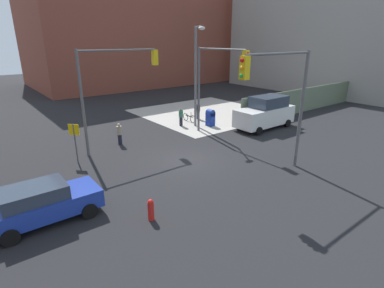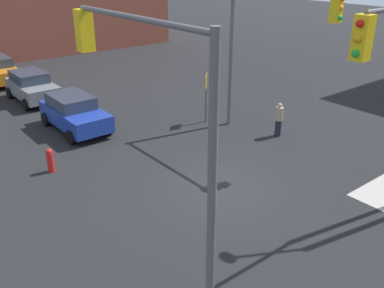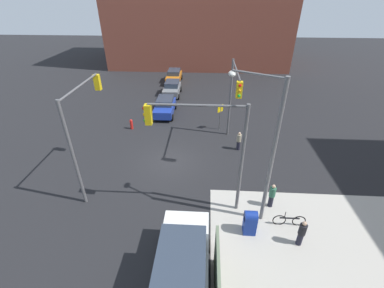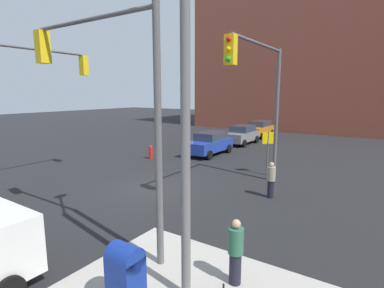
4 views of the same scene
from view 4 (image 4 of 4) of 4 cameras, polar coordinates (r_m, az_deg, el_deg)
The scene contains 14 objects.
ground_plane at distance 14.33m, azimuth -8.43°, elevation -8.40°, with size 120.00×120.00×0.00m, color black.
building_brick_west at distance 43.11m, azimuth 23.25°, elevation 14.96°, with size 16.00×28.00×17.97m.
traffic_signal_nw_corner at distance 13.32m, azimuth 13.20°, elevation 10.35°, with size 5.53×0.36×6.50m.
traffic_signal_se_corner at distance 15.62m, azimuth -28.05°, elevation 9.25°, with size 5.10×0.36×6.50m.
traffic_signal_ne_corner at distance 8.64m, azimuth -16.50°, elevation 10.55°, with size 0.36×5.04×6.50m.
street_lamp_corner at distance 6.28m, azimuth -2.85°, elevation 12.30°, with size 1.52×2.39×8.00m.
warning_sign_two_way at distance 16.61m, azimuth 14.23°, elevation -0.27°, with size 0.48×0.48×2.40m.
mailbox_blue at distance 6.77m, azimuth -12.54°, elevation -23.17°, with size 0.56×0.64×1.43m.
fire_hydrant at distance 20.54m, azimuth -7.85°, elevation -1.48°, with size 0.26×0.26×0.94m.
sedan_blue at distance 21.75m, azimuth 3.30°, elevation 0.17°, with size 4.22×2.02×1.62m.
coupe_gray at distance 26.65m, azimuth 9.40°, elevation 1.80°, with size 4.00×2.02×1.62m.
hatchback_orange at distance 31.47m, azimuth 12.61°, elevation 2.88°, with size 4.33×2.02×1.62m.
pedestrian_crossing at distance 13.22m, azimuth 14.82°, elevation -6.55°, with size 0.36×0.36×1.55m.
pedestrian_waiting at distance 7.39m, azimuth 8.30°, elevation -19.53°, with size 0.36×0.36×1.59m.
Camera 4 is at (10.07, 9.20, 4.40)m, focal length 28.00 mm.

